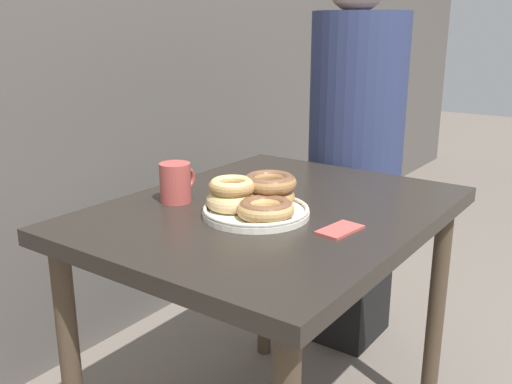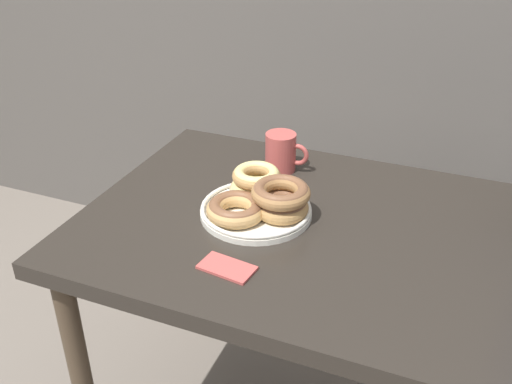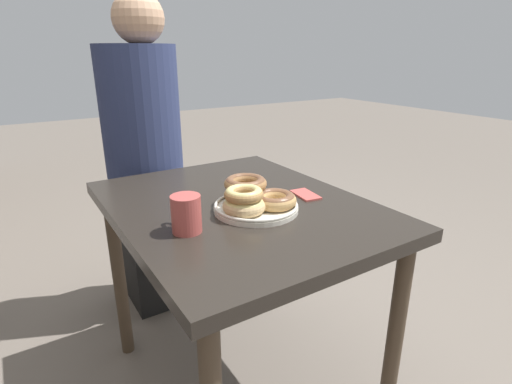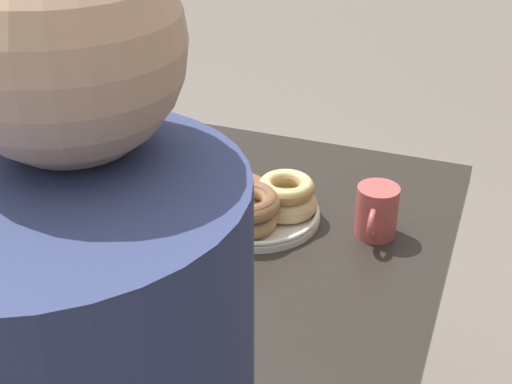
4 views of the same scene
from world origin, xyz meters
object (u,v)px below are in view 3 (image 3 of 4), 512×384
at_px(donut_plate, 253,198).
at_px(person_figure, 143,157).
at_px(coffee_mug, 186,213).
at_px(napkin, 305,195).
at_px(dining_table, 239,229).

distance_m(donut_plate, person_figure, 0.76).
distance_m(coffee_mug, napkin, 0.45).
height_order(coffee_mug, napkin, coffee_mug).
bearing_deg(napkin, donut_plate, 94.35).
bearing_deg(coffee_mug, napkin, -83.86).
height_order(person_figure, napkin, person_figure).
bearing_deg(donut_plate, napkin, -85.65).
distance_m(dining_table, coffee_mug, 0.29).
xyz_separation_m(donut_plate, napkin, (0.02, -0.22, -0.04)).
relative_size(dining_table, coffee_mug, 8.17).
relative_size(dining_table, person_figure, 0.67).
bearing_deg(person_figure, coffee_mug, 170.74).
xyz_separation_m(donut_plate, person_figure, (0.76, 0.10, -0.02)).
height_order(dining_table, napkin, napkin).
height_order(donut_plate, person_figure, person_figure).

